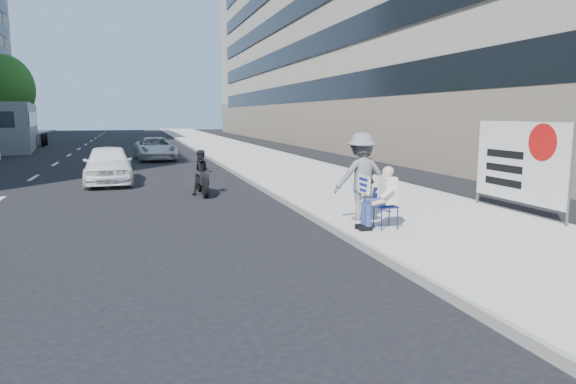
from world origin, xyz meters
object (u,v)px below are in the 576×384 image
object	(u,v)px
protest_banner	(520,162)
jogger	(361,176)
pedestrian_woman	(365,173)
motorcycle	(202,175)
bus	(15,127)
white_sedan_far	(155,149)
seated_protester	(381,194)
white_sedan_near	(108,164)

from	to	relation	value
protest_banner	jogger	bearing A→B (deg)	173.17
jogger	pedestrian_woman	world-z (taller)	jogger
motorcycle	bus	bearing A→B (deg)	110.55
jogger	protest_banner	distance (m)	3.92
white_sedan_far	seated_protester	bearing A→B (deg)	-82.96
white_sedan_far	motorcycle	world-z (taller)	motorcycle
protest_banner	motorcycle	distance (m)	9.08
white_sedan_near	white_sedan_far	size ratio (longest dim) A/B	0.92
white_sedan_near	white_sedan_far	xyz separation A→B (m)	(2.05, 9.85, -0.08)
white_sedan_far	bus	xyz separation A→B (m)	(-9.30, 11.49, 1.01)
seated_protester	bus	world-z (taller)	bus
pedestrian_woman	white_sedan_far	xyz separation A→B (m)	(-5.02, 16.68, -0.26)
white_sedan_far	bus	size ratio (longest dim) A/B	0.37
motorcycle	bus	size ratio (longest dim) A/B	0.17
pedestrian_woman	white_sedan_near	bearing A→B (deg)	-24.83
jogger	pedestrian_woman	size ratio (longest dim) A/B	1.34
jogger	protest_banner	world-z (taller)	protest_banner
protest_banner	white_sedan_far	distance (m)	21.08
seated_protester	jogger	size ratio (longest dim) A/B	0.66
motorcycle	pedestrian_woman	bearing A→B (deg)	-38.14
jogger	motorcycle	distance (m)	6.27
seated_protester	bus	bearing A→B (deg)	112.43
jogger	white_sedan_far	size ratio (longest dim) A/B	0.44
white_sedan_near	bus	bearing A→B (deg)	107.20
jogger	white_sedan_far	distance (m)	19.54
white_sedan_near	bus	world-z (taller)	bus
white_sedan_far	bus	distance (m)	14.82
seated_protester	bus	xyz separation A→B (m)	(-13.06, 31.64, 0.76)
bus	jogger	bearing A→B (deg)	-73.86
pedestrian_woman	protest_banner	world-z (taller)	protest_banner
seated_protester	jogger	bearing A→B (deg)	89.36
jogger	white_sedan_near	xyz separation A→B (m)	(-5.82, 9.31, -0.43)
motorcycle	bus	distance (m)	27.11
white_sedan_near	pedestrian_woman	bearing A→B (deg)	-45.52
seated_protester	pedestrian_woman	xyz separation A→B (m)	(1.27, 3.48, 0.01)
motorcycle	bus	world-z (taller)	bus
protest_banner	white_sedan_near	size ratio (longest dim) A/B	0.74
bus	pedestrian_woman	bearing A→B (deg)	-69.98
jogger	white_sedan_near	distance (m)	10.99
protest_banner	motorcycle	bearing A→B (deg)	138.27
seated_protester	protest_banner	size ratio (longest dim) A/B	0.43
pedestrian_woman	motorcycle	distance (m)	5.15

